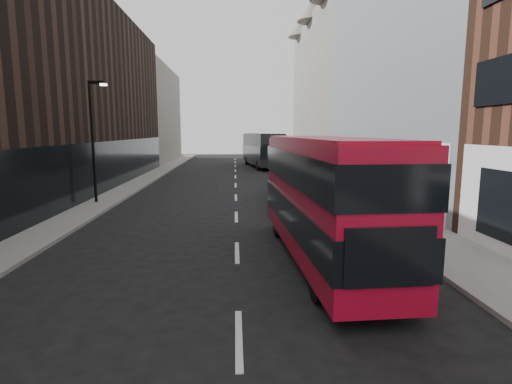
{
  "coord_description": "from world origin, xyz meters",
  "views": [
    {
      "loc": [
        -0.06,
        -5.81,
        4.31
      ],
      "look_at": [
        0.57,
        5.99,
        2.5
      ],
      "focal_mm": 28.0,
      "sensor_mm": 36.0,
      "label": 1
    }
  ],
  "objects": [
    {
      "name": "street_lamp",
      "position": [
        -8.22,
        18.0,
        4.18
      ],
      "size": [
        1.06,
        0.22,
        7.0
      ],
      "color": "black",
      "rests_on": "sidewalk_left"
    },
    {
      "name": "building_modern_block",
      "position": [
        11.47,
        21.0,
        9.9
      ],
      "size": [
        5.03,
        22.0,
        20.0
      ],
      "color": "#9FA5A9",
      "rests_on": "ground"
    },
    {
      "name": "grey_bus",
      "position": [
        3.29,
        42.54,
        2.16
      ],
      "size": [
        4.5,
        12.73,
        4.03
      ],
      "rotation": [
        0.0,
        0.0,
        0.13
      ],
      "color": "black",
      "rests_on": "ground"
    },
    {
      "name": "red_bus",
      "position": [
        2.86,
        6.97,
        2.28
      ],
      "size": [
        2.89,
        10.27,
        4.11
      ],
      "rotation": [
        0.0,
        0.0,
        0.05
      ],
      "color": "#AD0A23",
      "rests_on": "ground"
    },
    {
      "name": "car_b",
      "position": [
        3.1,
        20.08,
        0.78
      ],
      "size": [
        2.2,
        4.92,
        1.57
      ],
      "primitive_type": "imported",
      "rotation": [
        0.0,
        0.0,
        -0.12
      ],
      "color": "gray",
      "rests_on": "ground"
    },
    {
      "name": "building_victorian",
      "position": [
        11.38,
        44.0,
        9.66
      ],
      "size": [
        6.5,
        24.0,
        21.0
      ],
      "color": "slate",
      "rests_on": "ground"
    },
    {
      "name": "car_c",
      "position": [
        4.46,
        26.73,
        0.71
      ],
      "size": [
        2.51,
        5.08,
        1.42
      ],
      "primitive_type": "imported",
      "rotation": [
        0.0,
        0.0,
        0.11
      ],
      "color": "black",
      "rests_on": "ground"
    },
    {
      "name": "building_left_far",
      "position": [
        -11.5,
        52.0,
        6.5
      ],
      "size": [
        5.0,
        20.0,
        13.0
      ],
      "primitive_type": "cube",
      "color": "slate",
      "rests_on": "ground"
    },
    {
      "name": "sidewalk_left",
      "position": [
        -8.0,
        25.0,
        0.07
      ],
      "size": [
        2.0,
        80.0,
        0.15
      ],
      "primitive_type": "cube",
      "color": "slate",
      "rests_on": "ground"
    },
    {
      "name": "sidewalk_right",
      "position": [
        7.5,
        25.0,
        0.07
      ],
      "size": [
        3.0,
        80.0,
        0.15
      ],
      "primitive_type": "cube",
      "color": "slate",
      "rests_on": "ground"
    },
    {
      "name": "building_left_mid",
      "position": [
        -11.5,
        30.0,
        7.0
      ],
      "size": [
        5.0,
        24.0,
        14.0
      ],
      "primitive_type": "cube",
      "color": "black",
      "rests_on": "ground"
    },
    {
      "name": "car_a",
      "position": [
        2.53,
        15.29,
        0.61
      ],
      "size": [
        1.45,
        3.59,
        1.22
      ],
      "primitive_type": "imported",
      "rotation": [
        0.0,
        0.0,
        -0.0
      ],
      "color": "black",
      "rests_on": "ground"
    }
  ]
}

